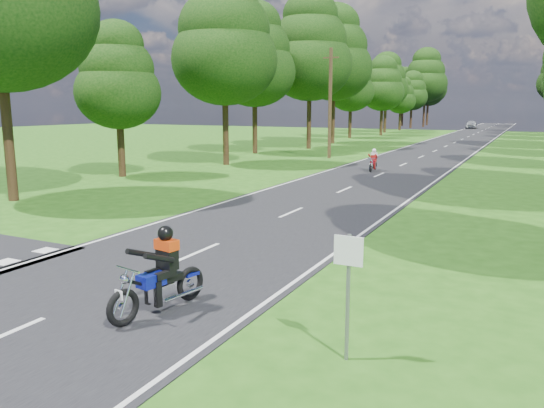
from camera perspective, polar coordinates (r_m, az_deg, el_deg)
The scene contains 9 objects.
ground at distance 12.83m, azimuth -13.06°, elevation -7.33°, with size 160.00×160.00×0.00m, color #235112.
main_road at distance 59.99m, azimuth 19.06°, elevation 6.27°, with size 7.00×140.00×0.02m, color black.
road_markings at distance 58.16m, azimuth 18.68°, elevation 6.19°, with size 7.40×140.00×0.01m.
treeline at distance 69.85m, azimuth 21.82°, elevation 13.40°, with size 40.00×115.35×14.78m.
telegraph_pole at distance 39.85m, azimuth 6.27°, elevation 10.76°, with size 1.20×0.26×8.00m.
road_sign at distance 8.12m, azimuth 8.19°, elevation -7.75°, with size 0.45×0.07×2.00m.
rider_near_blue at distance 10.22m, azimuth -12.19°, elevation -6.98°, with size 0.66×1.97×1.64m, color navy, non-canonical shape.
rider_far_red at distance 32.26m, azimuth 10.84°, elevation 4.68°, with size 0.53×1.60×1.34m, color #A00C1C, non-canonical shape.
distant_car at distance 97.48m, azimuth 20.65°, elevation 8.03°, with size 1.72×4.28×1.46m, color #A8ABAF.
Camera 1 is at (7.88, -9.35, 3.87)m, focal length 35.00 mm.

